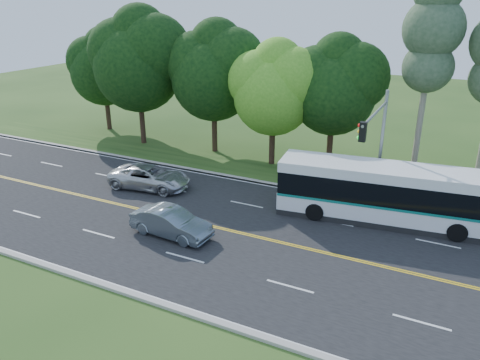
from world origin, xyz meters
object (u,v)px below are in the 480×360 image
at_px(sedan, 171,223).
at_px(suv, 150,177).
at_px(traffic_signal, 376,138).
at_px(transit_bus, 391,195).

distance_m(sedan, suv, 7.09).
bearing_deg(traffic_signal, sedan, -140.58).
xyz_separation_m(traffic_signal, transit_bus, (1.18, -0.40, -3.04)).
relative_size(traffic_signal, transit_bus, 0.55).
relative_size(transit_bus, suv, 2.34).
distance_m(traffic_signal, transit_bus, 3.29).
height_order(transit_bus, sedan, transit_bus).
xyz_separation_m(sedan, suv, (-5.08, 4.96, 0.01)).
bearing_deg(traffic_signal, suv, -170.54).
distance_m(transit_bus, suv, 15.26).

